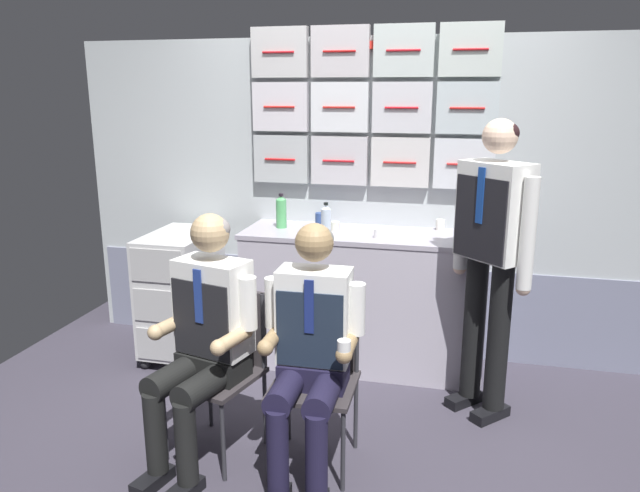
# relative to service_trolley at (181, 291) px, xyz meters

# --- Properties ---
(ground) EXTENTS (4.80, 4.80, 0.04)m
(ground) POSITION_rel_service_trolley_xyz_m (1.25, -0.94, -0.49)
(ground) COLOR #383440
(galley_bulkhead) EXTENTS (4.20, 0.14, 2.21)m
(galley_bulkhead) POSITION_rel_service_trolley_xyz_m (1.24, 0.43, 0.65)
(galley_bulkhead) COLOR #B0B7B9
(galley_bulkhead) RESTS_ON ground
(galley_counter) EXTENTS (1.59, 0.53, 0.92)m
(galley_counter) POSITION_rel_service_trolley_xyz_m (1.25, 0.15, -0.01)
(galley_counter) COLOR #AFA8B7
(galley_counter) RESTS_ON ground
(service_trolley) EXTENTS (0.40, 0.65, 0.87)m
(service_trolley) POSITION_rel_service_trolley_xyz_m (0.00, 0.00, 0.00)
(service_trolley) COLOR black
(service_trolley) RESTS_ON ground
(folding_chair_left) EXTENTS (0.49, 0.49, 0.83)m
(folding_chair_left) POSITION_rel_service_trolley_xyz_m (0.72, -0.96, 0.04)
(folding_chair_left) COLOR #2D2D33
(folding_chair_left) RESTS_ON ground
(crew_member_left) EXTENTS (0.51, 0.66, 1.25)m
(crew_member_left) POSITION_rel_service_trolley_xyz_m (0.68, -1.12, 0.21)
(crew_member_left) COLOR black
(crew_member_left) RESTS_ON ground
(folding_chair_center) EXTENTS (0.41, 0.41, 0.83)m
(folding_chair_center) POSITION_rel_service_trolley_xyz_m (1.20, -0.94, 0.04)
(folding_chair_center) COLOR #2D2D33
(folding_chair_center) RESTS_ON ground
(crew_member_center) EXTENTS (0.48, 0.59, 1.23)m
(crew_member_center) POSITION_rel_service_trolley_xyz_m (1.20, -1.11, 0.20)
(crew_member_center) COLOR black
(crew_member_center) RESTS_ON ground
(crew_member_standing) EXTENTS (0.42, 0.41, 1.67)m
(crew_member_standing) POSITION_rel_service_trolley_xyz_m (2.02, -0.31, 0.52)
(crew_member_standing) COLOR black
(crew_member_standing) RESTS_ON ground
(water_bottle_tall) EXTENTS (0.06, 0.06, 0.22)m
(water_bottle_tall) POSITION_rel_service_trolley_xyz_m (1.03, -0.04, 0.55)
(water_bottle_tall) COLOR silver
(water_bottle_tall) RESTS_ON galley_counter
(sparkling_bottle_green) EXTENTS (0.07, 0.07, 0.25)m
(sparkling_bottle_green) POSITION_rel_service_trolley_xyz_m (1.85, -0.03, 0.57)
(sparkling_bottle_green) COLOR #AADDE2
(sparkling_bottle_green) RESTS_ON galley_counter
(water_bottle_blue_cap) EXTENTS (0.07, 0.07, 0.23)m
(water_bottle_blue_cap) POSITION_rel_service_trolley_xyz_m (0.68, 0.17, 0.55)
(water_bottle_blue_cap) COLOR #4EA45D
(water_bottle_blue_cap) RESTS_ON galley_counter
(paper_cup_blue) EXTENTS (0.06, 0.06, 0.06)m
(paper_cup_blue) POSITION_rel_service_trolley_xyz_m (1.05, 0.16, 0.48)
(paper_cup_blue) COLOR silver
(paper_cup_blue) RESTS_ON galley_counter
(espresso_cup_small) EXTENTS (0.08, 0.08, 0.09)m
(espresso_cup_small) POSITION_rel_service_trolley_xyz_m (0.92, 0.29, 0.49)
(espresso_cup_small) COLOR navy
(espresso_cup_small) RESTS_ON galley_counter
(coffee_cup_white) EXTENTS (0.06, 0.06, 0.07)m
(coffee_cup_white) POSITION_rel_service_trolley_xyz_m (1.72, 0.34, 0.48)
(coffee_cup_white) COLOR white
(coffee_cup_white) RESTS_ON galley_counter
(coffee_cup_spare) EXTENTS (0.07, 0.07, 0.06)m
(coffee_cup_spare) POSITION_rel_service_trolley_xyz_m (1.36, 0.03, 0.48)
(coffee_cup_spare) COLOR white
(coffee_cup_spare) RESTS_ON galley_counter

